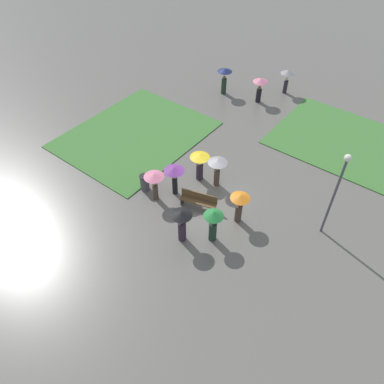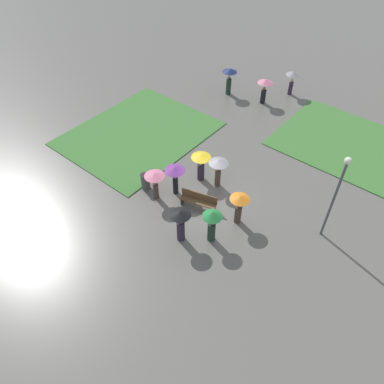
# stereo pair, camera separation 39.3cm
# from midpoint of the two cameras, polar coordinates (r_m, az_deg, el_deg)

# --- Properties ---
(ground_plane) EXTENTS (90.00, 90.00, 0.00)m
(ground_plane) POSITION_cam_midpoint_polar(r_m,az_deg,el_deg) (20.29, 3.27, -0.70)
(ground_plane) COLOR #66635E
(lawn_patch_near) EXTENTS (7.50, 9.13, 0.06)m
(lawn_patch_near) POSITION_cam_midpoint_polar(r_m,az_deg,el_deg) (24.89, -7.64, 8.83)
(lawn_patch_near) COLOR #427A38
(lawn_patch_near) RESTS_ON ground_plane
(lawn_patch_far) EXTENTS (10.70, 6.87, 0.06)m
(lawn_patch_far) POSITION_cam_midpoint_polar(r_m,az_deg,el_deg) (25.65, 25.31, 5.71)
(lawn_patch_far) COLOR #427A38
(lawn_patch_far) RESTS_ON ground_plane
(park_bench) EXTENTS (1.99, 0.97, 0.90)m
(park_bench) POSITION_cam_midpoint_polar(r_m,az_deg,el_deg) (19.40, 1.59, -1.26)
(park_bench) COLOR brown
(park_bench) RESTS_ON ground_plane
(lamp_post) EXTENTS (0.32, 0.32, 4.80)m
(lamp_post) POSITION_cam_midpoint_polar(r_m,az_deg,el_deg) (17.54, 21.89, 0.41)
(lamp_post) COLOR #474C51
(lamp_post) RESTS_ON ground_plane
(trash_bin) EXTENTS (0.52, 0.52, 0.96)m
(trash_bin) POSITION_cam_midpoint_polar(r_m,az_deg,el_deg) (20.54, -6.56, 1.59)
(trash_bin) COLOR #4C4C51
(trash_bin) RESTS_ON ground_plane
(crowd_person_orange) EXTENTS (0.99, 0.99, 1.78)m
(crowd_person_orange) POSITION_cam_midpoint_polar(r_m,az_deg,el_deg) (18.33, 7.80, -1.95)
(crowd_person_orange) COLOR #47382D
(crowd_person_orange) RESTS_ON ground_plane
(crowd_person_grey) EXTENTS (1.08, 1.08, 1.84)m
(crowd_person_grey) POSITION_cam_midpoint_polar(r_m,az_deg,el_deg) (20.05, 4.61, 3.92)
(crowd_person_grey) COLOR #47382D
(crowd_person_grey) RESTS_ON ground_plane
(crowd_person_purple) EXTENTS (1.09, 1.09, 1.85)m
(crowd_person_purple) POSITION_cam_midpoint_polar(r_m,az_deg,el_deg) (19.51, -2.03, 2.96)
(crowd_person_purple) COLOR black
(crowd_person_purple) RESTS_ON ground_plane
(crowd_person_black) EXTENTS (1.01, 1.01, 1.94)m
(crowd_person_black) POSITION_cam_midpoint_polar(r_m,az_deg,el_deg) (17.34, -1.12, -4.48)
(crowd_person_black) COLOR #2D2333
(crowd_person_black) RESTS_ON ground_plane
(crowd_person_yellow) EXTENTS (1.10, 1.10, 1.77)m
(crowd_person_yellow) POSITION_cam_midpoint_polar(r_m,az_deg,el_deg) (20.51, 1.93, 4.59)
(crowd_person_yellow) COLOR #2D2333
(crowd_person_yellow) RESTS_ON ground_plane
(crowd_person_green) EXTENTS (0.96, 0.96, 1.93)m
(crowd_person_green) POSITION_cam_midpoint_polar(r_m,az_deg,el_deg) (17.34, 3.71, -4.48)
(crowd_person_green) COLOR #1E3328
(crowd_person_green) RESTS_ON ground_plane
(crowd_person_pink) EXTENTS (1.07, 1.07, 1.75)m
(crowd_person_pink) POSITION_cam_midpoint_polar(r_m,az_deg,el_deg) (19.36, -5.10, 1.91)
(crowd_person_pink) COLOR #47382D
(crowd_person_pink) RESTS_ON ground_plane
(lone_walker_far_path) EXTENTS (1.08, 1.08, 1.95)m
(lone_walker_far_path) POSITION_cam_midpoint_polar(r_m,az_deg,el_deg) (28.54, 6.10, 17.03)
(lone_walker_far_path) COLOR #1E3328
(lone_walker_far_path) RESTS_ON ground_plane
(lone_walker_mid_plaza) EXTENTS (1.05, 1.05, 1.80)m
(lone_walker_mid_plaza) POSITION_cam_midpoint_polar(r_m,az_deg,el_deg) (29.30, 15.49, 16.55)
(lone_walker_mid_plaza) COLOR #2D2333
(lone_walker_mid_plaza) RESTS_ON ground_plane
(lone_walker_near_lawn) EXTENTS (1.07, 1.07, 1.83)m
(lone_walker_near_lawn) POSITION_cam_midpoint_polar(r_m,az_deg,el_deg) (27.79, 11.42, 15.53)
(lone_walker_near_lawn) COLOR black
(lone_walker_near_lawn) RESTS_ON ground_plane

